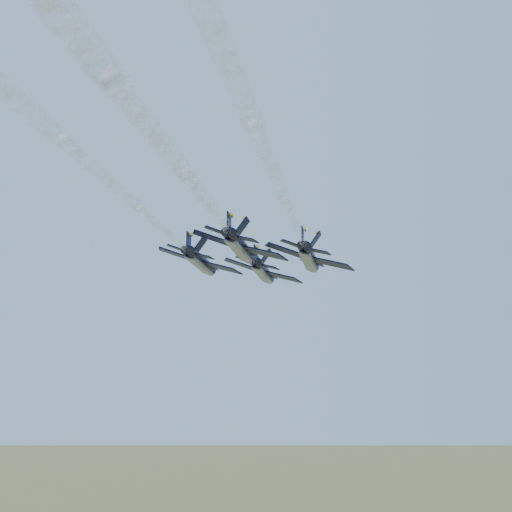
{
  "coord_description": "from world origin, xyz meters",
  "views": [
    {
      "loc": [
        4.86,
        -119.5,
        87.91
      ],
      "look_at": [
        1.69,
        -1.76,
        108.75
      ],
      "focal_mm": 50.0,
      "sensor_mm": 36.0,
      "label": 1
    }
  ],
  "objects_px": {
    "jet_lead": "(264,272)",
    "jet_right": "(310,258)",
    "jet_left": "(201,262)",
    "jet_slot": "(241,247)"
  },
  "relations": [
    {
      "from": "jet_lead",
      "to": "jet_left",
      "type": "relative_size",
      "value": 1.0
    },
    {
      "from": "jet_lead",
      "to": "jet_left",
      "type": "distance_m",
      "value": 15.02
    },
    {
      "from": "jet_right",
      "to": "jet_slot",
      "type": "bearing_deg",
      "value": -129.28
    },
    {
      "from": "jet_left",
      "to": "jet_slot",
      "type": "bearing_deg",
      "value": -53.0
    },
    {
      "from": "jet_left",
      "to": "jet_slot",
      "type": "xyz_separation_m",
      "value": [
        7.28,
        -13.21,
        0.0
      ]
    },
    {
      "from": "jet_left",
      "to": "jet_right",
      "type": "height_order",
      "value": "same"
    },
    {
      "from": "jet_left",
      "to": "jet_right",
      "type": "relative_size",
      "value": 1.0
    },
    {
      "from": "jet_lead",
      "to": "jet_slot",
      "type": "distance_m",
      "value": 24.33
    },
    {
      "from": "jet_left",
      "to": "jet_slot",
      "type": "relative_size",
      "value": 1.0
    },
    {
      "from": "jet_lead",
      "to": "jet_right",
      "type": "xyz_separation_m",
      "value": [
        7.73,
        -14.28,
        0.0
      ]
    }
  ]
}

